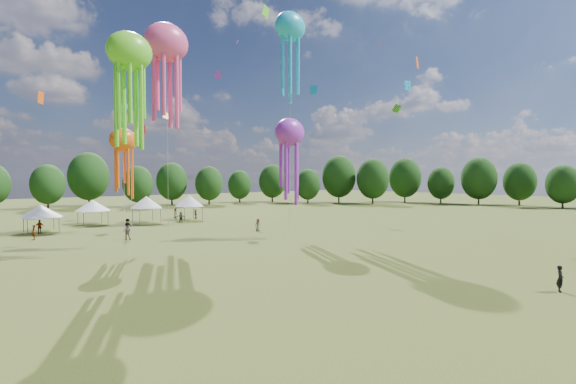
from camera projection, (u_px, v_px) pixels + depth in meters
ground at (485, 313)px, 21.37m from camera, size 300.00×300.00×0.00m
observer_main at (560, 279)px, 25.20m from camera, size 0.72×0.64×1.66m
spectator_near at (127, 232)px, 46.21m from camera, size 1.13×1.04×1.89m
spectators_far at (156, 220)px, 59.09m from camera, size 25.83×24.72×1.77m
festival_tents at (88, 206)px, 58.53m from camera, size 35.13×10.35×4.26m
show_kites at (177, 71)px, 49.90m from camera, size 43.26×23.94×32.22m
treeline at (90, 181)px, 66.55m from camera, size 201.57×95.24×13.43m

